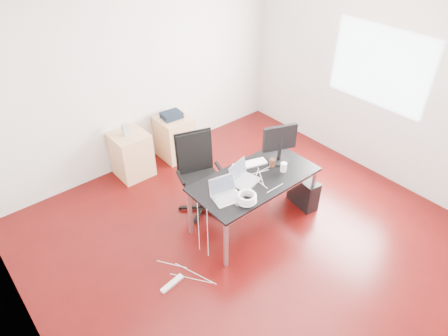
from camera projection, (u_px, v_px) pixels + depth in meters
room_shell at (260, 148)px, 4.22m from camera, size 5.00×5.00×5.00m
desk at (254, 181)px, 4.93m from camera, size 1.60×0.80×0.73m
office_chair at (198, 170)px, 5.24m from camera, size 0.60×0.62×1.08m
filing_cabinet_left at (132, 155)px, 5.99m from camera, size 0.50×0.50×0.70m
filing_cabinet_right at (175, 137)px, 6.40m from camera, size 0.50×0.50×0.70m
pc_tower at (303, 191)px, 5.49m from camera, size 0.27×0.48×0.44m
wastebasket at (172, 150)px, 6.48m from camera, size 0.32×0.32×0.28m
power_strip at (172, 284)px, 4.49m from camera, size 0.31×0.10×0.04m
laptop_left at (226, 193)px, 4.58m from camera, size 0.38×0.32×0.23m
laptop_right at (243, 177)px, 4.82m from camera, size 0.38×0.33×0.23m
monitor at (280, 142)px, 5.04m from camera, size 0.44×0.26×0.51m
keyboard at (250, 164)px, 5.12m from camera, size 0.46×0.27×0.02m
cup_white at (284, 167)px, 4.98m from camera, size 0.08×0.08×0.12m
cup_brown at (272, 163)px, 5.08m from camera, size 0.08×0.08×0.10m
cable_coil at (247, 198)px, 4.51m from camera, size 0.24×0.24×0.11m
power_adapter at (250, 192)px, 4.66m from camera, size 0.07×0.07×0.03m
speaker at (126, 130)px, 5.72m from camera, size 0.09×0.08×0.18m
navy_garment at (172, 115)px, 6.16m from camera, size 0.32×0.26×0.09m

